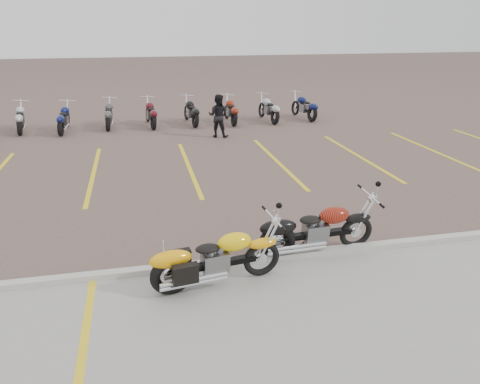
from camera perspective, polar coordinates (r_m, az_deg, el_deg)
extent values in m
plane|color=brown|center=(10.09, -3.58, -3.49)|extent=(100.00, 100.00, 0.00)
cube|color=#9E9B93|center=(6.30, 3.37, -19.66)|extent=(60.00, 5.00, 0.01)
cube|color=#ADAAA3|center=(8.29, -1.36, -8.53)|extent=(60.00, 0.18, 0.12)
torus|color=black|center=(7.85, 2.56, -8.20)|extent=(0.65, 0.20, 0.64)
torus|color=black|center=(7.45, -8.41, -10.09)|extent=(0.69, 0.26, 0.68)
cube|color=black|center=(7.59, -2.77, -8.78)|extent=(1.28, 0.30, 0.10)
cube|color=slate|center=(7.55, -3.14, -8.45)|extent=(0.45, 0.35, 0.33)
ellipsoid|color=yellow|center=(7.50, -0.82, -6.07)|extent=(0.61, 0.39, 0.29)
ellipsoid|color=black|center=(7.39, -4.12, -6.87)|extent=(0.41, 0.31, 0.12)
torus|color=black|center=(9.02, 13.81, -4.82)|extent=(0.65, 0.14, 0.65)
torus|color=black|center=(8.42, 4.45, -6.13)|extent=(0.70, 0.20, 0.69)
cube|color=black|center=(8.67, 9.32, -5.11)|extent=(1.30, 0.18, 0.10)
cube|color=slate|center=(8.62, 9.04, -4.79)|extent=(0.43, 0.32, 0.34)
ellipsoid|color=black|center=(8.64, 11.15, -2.71)|extent=(0.60, 0.35, 0.30)
ellipsoid|color=black|center=(8.47, 8.33, -3.30)|extent=(0.40, 0.28, 0.12)
imported|color=black|center=(17.31, -2.67, 9.26)|extent=(0.94, 0.87, 1.56)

